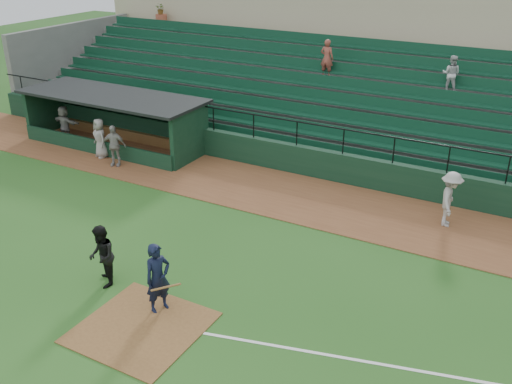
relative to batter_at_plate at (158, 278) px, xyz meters
The scene contains 12 objects.
ground 0.99m from the batter_at_plate, 67.76° to the left, with size 90.00×90.00×0.00m, color #24531A.
warning_track 8.20m from the batter_at_plate, 89.60° to the left, with size 40.00×4.00×0.03m, color brown.
home_plate_dirt 1.29m from the batter_at_plate, 86.17° to the right, with size 3.00×3.00×0.03m, color brown.
foul_line 8.23m from the batter_at_plate, ahead, with size 18.00×0.09×0.01m, color white.
stadium_structure 16.65m from the batter_at_plate, 89.81° to the left, with size 38.00×13.08×6.40m.
dugout 13.72m from the batter_at_plate, 134.98° to the left, with size 8.90×3.20×2.42m.
batter_at_plate is the anchor object (origin of this frame).
umpire 2.13m from the batter_at_plate, behind, with size 0.89×0.69×1.83m, color black.
runner 10.22m from the batter_at_plate, 56.88° to the left, with size 1.24×0.72×1.93m, color #A8A39D.
dugout_player_a 10.80m from the batter_at_plate, 137.63° to the left, with size 1.04×0.43×1.77m, color gray.
dugout_player_b 12.01m from the batter_at_plate, 139.88° to the left, with size 0.85×0.55×1.74m, color gray.
dugout_player_c 14.91m from the batter_at_plate, 144.81° to the left, with size 1.56×0.50×1.68m, color gray.
Camera 1 is at (8.33, -10.01, 9.26)m, focal length 40.59 mm.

